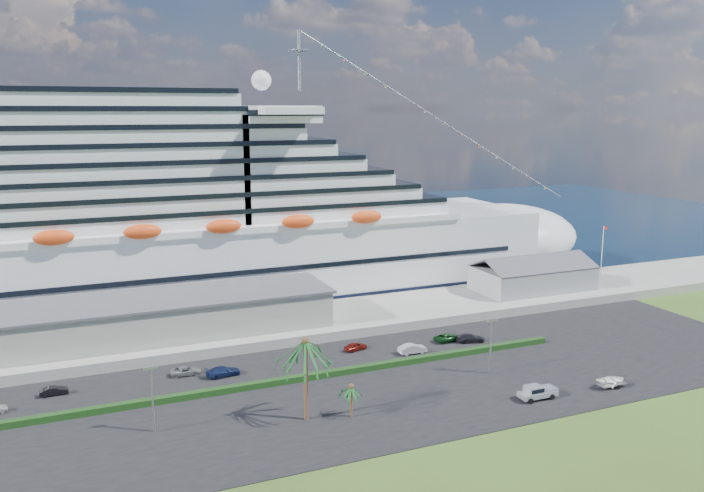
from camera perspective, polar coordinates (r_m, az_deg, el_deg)
name	(u,v)px	position (r m, az deg, el deg)	size (l,w,h in m)	color
ground	(392,419)	(89.17, 3.33, -14.19)	(420.00, 420.00, 0.00)	#304717
asphalt_lot	(357,387)	(98.25, 0.44, -11.64)	(140.00, 38.00, 0.12)	black
wharf	(293,323)	(123.47, -4.94, -6.40)	(240.00, 20.00, 1.80)	gray
water	(199,241)	(208.76, -12.62, 0.44)	(420.00, 160.00, 0.02)	#0B1D31
cruise_ship	(147,223)	(138.50, -16.68, 1.83)	(191.00, 38.00, 54.00)	silver
terminal_building	(147,317)	(117.40, -16.71, -5.69)	(61.00, 15.00, 6.30)	gray
port_shed	(533,277)	(146.41, 14.79, -2.49)	(24.00, 12.31, 7.37)	gray
flagpole	(602,252)	(157.12, 20.08, -0.43)	(1.08, 0.16, 12.00)	silver
hedge	(292,379)	(99.79, -5.02, -10.99)	(88.00, 1.10, 0.90)	black
lamp_post_left	(152,391)	(86.94, -16.28, -11.49)	(1.60, 0.35, 8.27)	gray
lamp_post_right	(491,339)	(103.07, 11.48, -7.61)	(1.60, 0.35, 8.27)	gray
palm_tall	(305,351)	(85.46, -3.90, -8.67)	(8.82, 8.82, 11.13)	#47301E
palm_short	(351,390)	(88.02, -0.06, -11.91)	(3.53, 3.53, 4.56)	#47301E
parked_car_1	(54,391)	(103.60, -23.54, -10.98)	(1.29, 3.71, 1.22)	black
parked_car_2	(186,371)	(104.87, -13.64, -10.06)	(2.02, 4.39, 1.22)	gray
parked_car_3	(223,371)	(103.27, -10.66, -10.20)	(2.04, 5.01, 1.45)	#15214B
parked_car_4	(356,346)	(111.81, 0.31, -8.33)	(1.58, 3.93, 1.34)	maroon
parked_car_5	(412,349)	(110.82, 5.05, -8.50)	(1.64, 4.70, 1.55)	silver
parked_car_6	(448,338)	(117.00, 7.94, -7.55)	(2.16, 4.69, 1.30)	#0D3713
parked_car_7	(470,338)	(117.21, 9.81, -7.55)	(1.97, 4.84, 1.40)	black
pickup_truck	(537,392)	(97.18, 15.13, -11.61)	(5.47, 2.19, 1.92)	black
boat_trailer	(613,381)	(104.17, 20.84, -10.41)	(5.29, 3.36, 1.53)	gray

